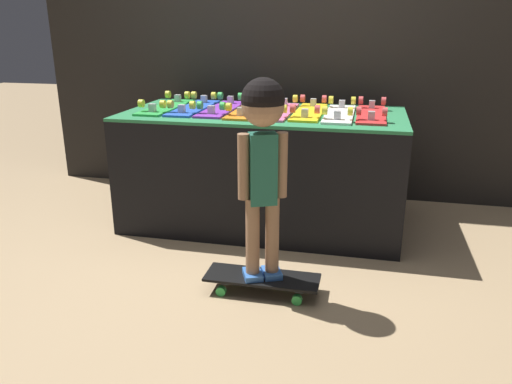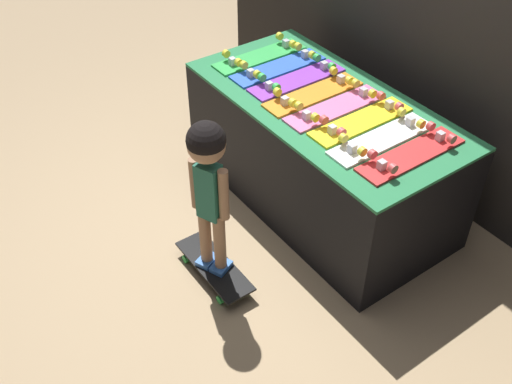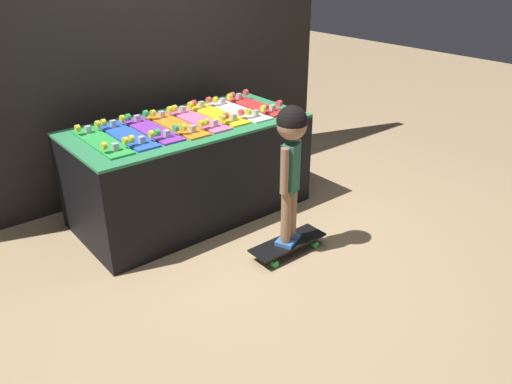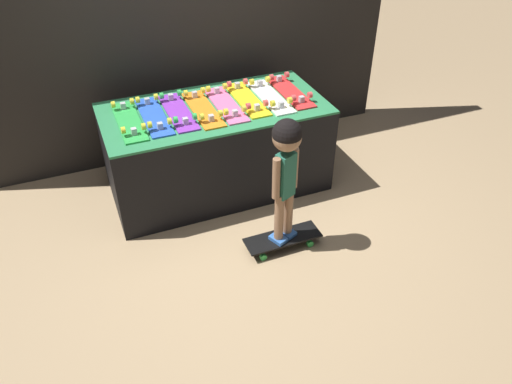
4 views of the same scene
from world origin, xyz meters
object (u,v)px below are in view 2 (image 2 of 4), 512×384
Objects in this scene: skateboard_orange_on_rack at (313,93)px; skateboard_blue_on_rack at (278,66)px; skateboard_green_on_rack at (260,55)px; skateboard_pink_on_rack at (335,106)px; skateboard_red_on_rack at (411,153)px; child at (208,172)px; skateboard_white_on_rack at (382,138)px; skateboard_purple_on_rack at (297,78)px; skateboard_on_floor at (214,267)px; skateboard_yellow_on_rack at (361,120)px.

skateboard_blue_on_rack is at bearing 176.29° from skateboard_orange_on_rack.
skateboard_pink_on_rack is (0.80, -0.01, 0.00)m from skateboard_green_on_rack.
skateboard_green_on_rack is 1.00× the size of skateboard_pink_on_rack.
child is at bearing -116.68° from skateboard_red_on_rack.
skateboard_white_on_rack is at bearing 0.24° from skateboard_orange_on_rack.
skateboard_green_on_rack is 0.68× the size of child.
skateboard_green_on_rack and skateboard_purple_on_rack have the same top height.
skateboard_green_on_rack is 1.20m from skateboard_white_on_rack.
skateboard_on_floor is 0.59× the size of child.
skateboard_purple_on_rack is 1.00× the size of skateboard_yellow_on_rack.
skateboard_on_floor is at bearing -47.51° from skateboard_green_on_rack.
skateboard_orange_on_rack is at bearing -175.32° from skateboard_yellow_on_rack.
skateboard_white_on_rack is 0.20m from skateboard_red_on_rack.
skateboard_purple_on_rack and skateboard_yellow_on_rack have the same top height.
skateboard_pink_on_rack is 1.00× the size of skateboard_red_on_rack.
child reaches higher than skateboard_on_floor.
skateboard_white_on_rack reaches higher than skateboard_on_floor.
skateboard_white_on_rack is at bearing 72.78° from skateboard_on_floor.
skateboard_pink_on_rack is at bearing 179.31° from skateboard_white_on_rack.
skateboard_pink_on_rack is at bearing 73.04° from child.
skateboard_red_on_rack reaches higher than skateboard_on_floor.
skateboard_blue_on_rack is 0.20m from skateboard_purple_on_rack.
skateboard_red_on_rack is 0.68× the size of child.
skateboard_pink_on_rack is at bearing 95.87° from skateboard_on_floor.
skateboard_white_on_rack is 1.25m from skateboard_on_floor.
child is (0.10, -0.98, 0.00)m from skateboard_pink_on_rack.
skateboard_purple_on_rack and skateboard_white_on_rack have the same top height.
skateboard_green_on_rack and skateboard_orange_on_rack have the same top height.
skateboard_yellow_on_rack is 1.24m from skateboard_on_floor.
skateboard_blue_on_rack is at bearing 2.47° from skateboard_green_on_rack.
skateboard_pink_on_rack is at bearing -3.00° from skateboard_purple_on_rack.
child is (0.30, -0.97, 0.00)m from skateboard_orange_on_rack.
skateboard_blue_on_rack and skateboard_purple_on_rack have the same top height.
skateboard_green_on_rack is at bearing 179.28° from skateboard_pink_on_rack.
skateboard_purple_on_rack is 0.60m from skateboard_yellow_on_rack.
skateboard_pink_on_rack is 0.60m from skateboard_red_on_rack.
child reaches higher than skateboard_red_on_rack.
skateboard_yellow_on_rack is (0.20, 0.03, 0.00)m from skateboard_pink_on_rack.
skateboard_white_on_rack is at bearing -0.71° from skateboard_green_on_rack.
skateboard_blue_on_rack is 1.00× the size of skateboard_red_on_rack.
skateboard_pink_on_rack is 1.00× the size of skateboard_white_on_rack.
skateboard_on_floor is (0.10, -0.98, -0.73)m from skateboard_pink_on_rack.
skateboard_orange_on_rack is at bearing -177.90° from skateboard_pink_on_rack.
skateboard_yellow_on_rack is (0.80, 0.01, 0.00)m from skateboard_blue_on_rack.
skateboard_red_on_rack is (1.41, 0.01, 0.00)m from skateboard_green_on_rack.
skateboard_orange_on_rack reaches higher than skateboard_on_floor.
child is (-0.30, -0.97, 0.00)m from skateboard_white_on_rack.
skateboard_white_on_rack is at bearing -1.84° from skateboard_purple_on_rack.
skateboard_yellow_on_rack is 1.00× the size of skateboard_white_on_rack.
skateboard_pink_on_rack is 0.68× the size of child.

